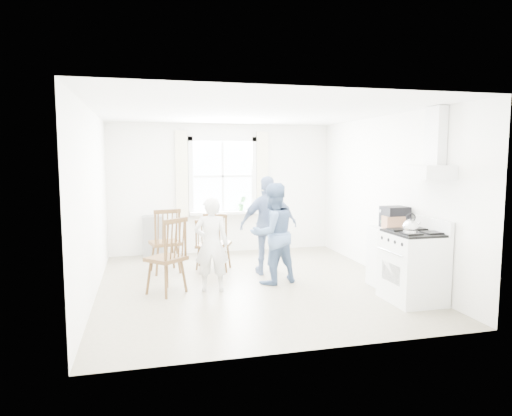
{
  "coord_description": "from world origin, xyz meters",
  "views": [
    {
      "loc": [
        -1.57,
        -6.63,
        1.93
      ],
      "look_at": [
        0.13,
        0.2,
        1.15
      ],
      "focal_mm": 32.0,
      "sensor_mm": 36.0,
      "label": 1
    }
  ],
  "objects": [
    {
      "name": "room_shell",
      "position": [
        0.0,
        0.0,
        1.3
      ],
      "size": [
        4.62,
        5.12,
        2.64
      ],
      "color": "gray",
      "rests_on": "ground"
    },
    {
      "name": "window_assembly",
      "position": [
        0.0,
        2.45,
        1.46
      ],
      "size": [
        1.88,
        0.24,
        1.7
      ],
      "color": "white",
      "rests_on": "room_shell"
    },
    {
      "name": "range_hood",
      "position": [
        2.07,
        -1.35,
        1.9
      ],
      "size": [
        0.45,
        0.76,
        0.94
      ],
      "color": "white",
      "rests_on": "room_shell"
    },
    {
      "name": "shelf_unit",
      "position": [
        -1.4,
        2.33,
        0.4
      ],
      "size": [
        0.4,
        0.3,
        0.8
      ],
      "primitive_type": "cube",
      "color": "gray",
      "rests_on": "ground"
    },
    {
      "name": "gas_stove",
      "position": [
        1.91,
        -1.35,
        0.48
      ],
      "size": [
        0.68,
        0.76,
        1.12
      ],
      "color": "white",
      "rests_on": "ground"
    },
    {
      "name": "kettle",
      "position": [
        1.75,
        -1.51,
        1.04
      ],
      "size": [
        0.19,
        0.19,
        0.28
      ],
      "color": "silver",
      "rests_on": "gas_stove"
    },
    {
      "name": "low_cabinet",
      "position": [
        1.98,
        -0.65,
        0.45
      ],
      "size": [
        0.5,
        0.55,
        0.9
      ],
      "primitive_type": "cube",
      "color": "white",
      "rests_on": "ground"
    },
    {
      "name": "stereo_stack",
      "position": [
        2.02,
        -0.67,
        1.06
      ],
      "size": [
        0.35,
        0.31,
        0.31
      ],
      "color": "black",
      "rests_on": "low_cabinet"
    },
    {
      "name": "cardboard_box",
      "position": [
        1.96,
        -0.74,
        0.99
      ],
      "size": [
        0.3,
        0.23,
        0.18
      ],
      "primitive_type": "cube",
      "rotation": [
        0.0,
        0.0,
        -0.09
      ],
      "color": "#946547",
      "rests_on": "low_cabinet"
    },
    {
      "name": "windsor_chair_a",
      "position": [
        -1.21,
        0.94,
        0.67
      ],
      "size": [
        0.55,
        0.54,
        1.1
      ],
      "color": "#462E16",
      "rests_on": "ground"
    },
    {
      "name": "windsor_chair_b",
      "position": [
        -0.39,
        0.89,
        0.61
      ],
      "size": [
        0.54,
        0.54,
        1.01
      ],
      "color": "#462E16",
      "rests_on": "ground"
    },
    {
      "name": "windsor_chair_c",
      "position": [
        -1.2,
        -0.26,
        0.67
      ],
      "size": [
        0.65,
        0.65,
        1.1
      ],
      "color": "#462E16",
      "rests_on": "ground"
    },
    {
      "name": "person_left",
      "position": [
        -0.63,
        -0.21,
        0.69
      ],
      "size": [
        0.59,
        0.59,
        1.37
      ],
      "primitive_type": "imported",
      "rotation": [
        0.0,
        0.0,
        2.95
      ],
      "color": "silver",
      "rests_on": "ground"
    },
    {
      "name": "person_mid",
      "position": [
        0.34,
        -0.03,
        0.77
      ],
      "size": [
        0.94,
        0.94,
        1.55
      ],
      "primitive_type": "imported",
      "rotation": [
        0.0,
        0.0,
        3.44
      ],
      "color": "slate",
      "rests_on": "ground"
    },
    {
      "name": "person_right",
      "position": [
        0.43,
        0.53,
        0.81
      ],
      "size": [
        0.99,
        0.99,
        1.63
      ],
      "primitive_type": "imported",
      "rotation": [
        0.0,
        0.0,
        3.11
      ],
      "color": "navy",
      "rests_on": "ground"
    },
    {
      "name": "potted_plant",
      "position": [
        0.37,
        2.36,
        1.0
      ],
      "size": [
        0.18,
        0.18,
        0.3
      ],
      "primitive_type": "imported",
      "rotation": [
        0.0,
        0.0,
        -0.07
      ],
      "color": "#2F6A2F",
      "rests_on": "window_assembly"
    },
    {
      "name": "windsor_chair_d",
      "position": [
        -0.54,
        1.08,
        0.54
      ],
      "size": [
        0.46,
        0.45,
        0.88
      ],
      "color": "#462E16",
      "rests_on": "ground"
    }
  ]
}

